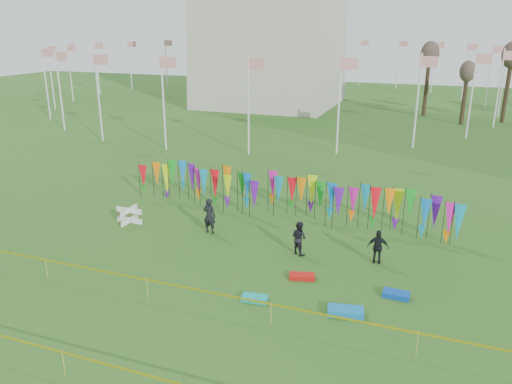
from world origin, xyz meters
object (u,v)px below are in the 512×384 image
(kite_bag_red, at_px, (302,276))
(kite_bag_turquoise, at_px, (254,298))
(box_kite, at_px, (129,215))
(kite_bag_blue, at_px, (396,294))
(person_right, at_px, (378,247))
(kite_bag_teal, at_px, (345,311))
(person_left, at_px, (209,216))
(person_mid, at_px, (299,238))

(kite_bag_red, bearing_deg, kite_bag_turquoise, -117.91)
(box_kite, xyz_separation_m, kite_bag_blue, (14.24, -2.91, -0.34))
(person_right, bearing_deg, box_kite, -6.77)
(kite_bag_teal, bearing_deg, person_left, 147.01)
(person_left, bearing_deg, kite_bag_blue, 162.71)
(kite_bag_turquoise, bearing_deg, person_left, 129.60)
(box_kite, height_order, kite_bag_blue, box_kite)
(person_left, relative_size, kite_bag_turquoise, 1.88)
(kite_bag_turquoise, distance_m, kite_bag_red, 2.67)
(kite_bag_teal, bearing_deg, person_mid, 124.70)
(person_right, distance_m, kite_bag_teal, 4.73)
(person_right, bearing_deg, person_left, -9.52)
(kite_bag_blue, xyz_separation_m, kite_bag_red, (-3.86, 0.15, -0.01))
(person_mid, bearing_deg, person_left, 17.78)
(person_mid, height_order, kite_bag_turquoise, person_mid)
(person_mid, xyz_separation_m, kite_bag_red, (0.81, -2.30, -0.70))
(kite_bag_red, bearing_deg, kite_bag_teal, -43.18)
(box_kite, height_order, kite_bag_teal, box_kite)
(person_mid, relative_size, kite_bag_teal, 1.22)
(kite_bag_blue, height_order, kite_bag_teal, kite_bag_teal)
(person_right, bearing_deg, kite_bag_red, 37.01)
(person_left, bearing_deg, kite_bag_red, 153.12)
(person_left, height_order, kite_bag_blue, person_left)
(box_kite, bearing_deg, kite_bag_turquoise, -29.30)
(person_mid, distance_m, kite_bag_red, 2.53)
(person_left, xyz_separation_m, person_mid, (4.96, -0.80, -0.13))
(kite_bag_red, relative_size, kite_bag_teal, 0.81)
(person_right, relative_size, kite_bag_teal, 1.21)
(kite_bag_red, bearing_deg, box_kite, 165.11)
(box_kite, relative_size, person_left, 0.48)
(person_mid, relative_size, kite_bag_turquoise, 1.61)
(kite_bag_turquoise, relative_size, kite_bag_blue, 0.98)
(person_left, distance_m, person_right, 8.54)
(box_kite, xyz_separation_m, person_mid, (9.57, -0.46, 0.35))
(person_left, distance_m, kite_bag_red, 6.60)
(kite_bag_teal, bearing_deg, kite_bag_blue, 50.14)
(kite_bag_blue, bearing_deg, person_mid, 152.33)
(kite_bag_turquoise, relative_size, kite_bag_teal, 0.75)
(box_kite, xyz_separation_m, kite_bag_red, (10.38, -2.76, -0.35))
(kite_bag_teal, bearing_deg, kite_bag_turquoise, -175.65)
(kite_bag_turquoise, xyz_separation_m, kite_bag_blue, (5.11, 2.21, 0.01))
(kite_bag_blue, distance_m, kite_bag_red, 3.86)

